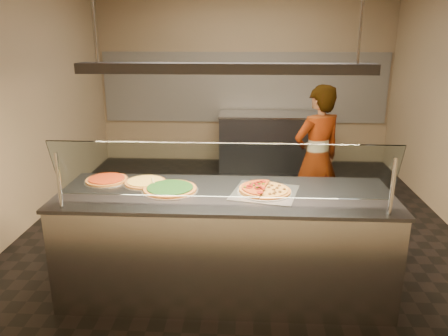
# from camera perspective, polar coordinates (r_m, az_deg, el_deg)

# --- Properties ---
(ground) EXTENTS (5.00, 6.00, 0.02)m
(ground) POSITION_cam_1_polar(r_m,az_deg,el_deg) (5.15, 2.09, -8.31)
(ground) COLOR black
(ground) RESTS_ON ground
(wall_back) EXTENTS (5.00, 0.02, 3.00)m
(wall_back) POSITION_cam_1_polar(r_m,az_deg,el_deg) (7.69, 2.66, 11.94)
(wall_back) COLOR tan
(wall_back) RESTS_ON ground
(wall_front) EXTENTS (5.00, 0.02, 3.00)m
(wall_front) POSITION_cam_1_polar(r_m,az_deg,el_deg) (1.78, 0.73, -6.30)
(wall_front) COLOR tan
(wall_front) RESTS_ON ground
(wall_left) EXTENTS (0.02, 6.00, 3.00)m
(wall_left) POSITION_cam_1_polar(r_m,az_deg,el_deg) (5.36, -25.92, 7.91)
(wall_left) COLOR tan
(wall_left) RESTS_ON ground
(tile_band) EXTENTS (4.90, 0.02, 1.20)m
(tile_band) POSITION_cam_1_polar(r_m,az_deg,el_deg) (7.68, 2.64, 10.43)
(tile_band) COLOR silver
(tile_band) RESTS_ON wall_back
(serving_counter) EXTENTS (2.80, 0.94, 0.93)m
(serving_counter) POSITION_cam_1_polar(r_m,az_deg,el_deg) (3.85, 0.14, -9.72)
(serving_counter) COLOR #B7B7BC
(serving_counter) RESTS_ON ground
(sneeze_guard) EXTENTS (2.56, 0.18, 0.54)m
(sneeze_guard) POSITION_cam_1_polar(r_m,az_deg,el_deg) (3.24, -0.17, -0.46)
(sneeze_guard) COLOR #B7B7BC
(sneeze_guard) RESTS_ON serving_counter
(perforated_tray) EXTENTS (0.62, 0.62, 0.01)m
(perforated_tray) POSITION_cam_1_polar(r_m,az_deg,el_deg) (3.68, 5.31, -3.13)
(perforated_tray) COLOR silver
(perforated_tray) RESTS_ON serving_counter
(half_pizza_pepperoni) EXTENTS (0.31, 0.47, 0.05)m
(half_pizza_pepperoni) POSITION_cam_1_polar(r_m,az_deg,el_deg) (3.66, 3.72, -2.69)
(half_pizza_pepperoni) COLOR #985420
(half_pizza_pepperoni) RESTS_ON perforated_tray
(half_pizza_sausage) EXTENTS (0.31, 0.47, 0.04)m
(half_pizza_sausage) POSITION_cam_1_polar(r_m,az_deg,el_deg) (3.67, 6.96, -2.86)
(half_pizza_sausage) COLOR #985420
(half_pizza_sausage) RESTS_ON perforated_tray
(pizza_spinach) EXTENTS (0.48, 0.48, 0.03)m
(pizza_spinach) POSITION_cam_1_polar(r_m,az_deg,el_deg) (3.74, -7.05, -2.68)
(pizza_spinach) COLOR silver
(pizza_spinach) RESTS_ON serving_counter
(pizza_cheese) EXTENTS (0.39, 0.39, 0.03)m
(pizza_cheese) POSITION_cam_1_polar(r_m,az_deg,el_deg) (3.94, -10.23, -1.80)
(pizza_cheese) COLOR silver
(pizza_cheese) RESTS_ON serving_counter
(pizza_tomato) EXTENTS (0.40, 0.40, 0.03)m
(pizza_tomato) POSITION_cam_1_polar(r_m,az_deg,el_deg) (4.08, -15.06, -1.45)
(pizza_tomato) COLOR silver
(pizza_tomato) RESTS_ON serving_counter
(pizza_spatula) EXTENTS (0.23, 0.22, 0.02)m
(pizza_spatula) POSITION_cam_1_polar(r_m,az_deg,el_deg) (3.86, -8.65, -1.88)
(pizza_spatula) COLOR #B7B7BC
(pizza_spatula) RESTS_ON pizza_spinach
(prep_table) EXTENTS (1.67, 0.74, 0.93)m
(prep_table) POSITION_cam_1_polar(r_m,az_deg,el_deg) (7.41, 5.84, 3.56)
(prep_table) COLOR #404046
(prep_table) RESTS_ON ground
(worker) EXTENTS (0.73, 0.64, 1.68)m
(worker) POSITION_cam_1_polar(r_m,az_deg,el_deg) (5.11, 12.02, 1.28)
(worker) COLOR #3F3D4B
(worker) RESTS_ON ground
(heat_lamp_housing) EXTENTS (2.30, 0.18, 0.08)m
(heat_lamp_housing) POSITION_cam_1_polar(r_m,az_deg,el_deg) (3.44, 0.16, 12.88)
(heat_lamp_housing) COLOR #404046
(heat_lamp_housing) RESTS_ON ceiling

